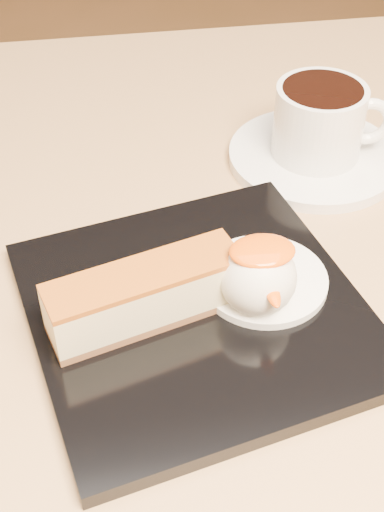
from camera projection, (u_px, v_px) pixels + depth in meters
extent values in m
cylinder|color=black|center=(232.00, 507.00, 0.79)|extent=(0.08, 0.08, 0.66)
cube|color=olive|center=(250.00, 280.00, 0.55)|extent=(0.80, 0.80, 0.04)
cube|color=black|center=(196.00, 312.00, 0.49)|extent=(0.26, 0.26, 0.01)
cube|color=brown|center=(146.00, 314.00, 0.48)|extent=(0.13, 0.07, 0.01)
cube|color=beige|center=(145.00, 294.00, 0.46)|extent=(0.13, 0.07, 0.03)
cube|color=#8F500F|center=(143.00, 274.00, 0.45)|extent=(0.13, 0.07, 0.00)
cylinder|color=white|center=(263.00, 280.00, 0.50)|extent=(0.09, 0.09, 0.01)
sphere|color=white|center=(258.00, 278.00, 0.47)|extent=(0.05, 0.05, 0.05)
ellipsoid|color=#FD5907|center=(262.00, 251.00, 0.46)|extent=(0.04, 0.03, 0.01)
ellipsoid|color=#2D8A3F|center=(216.00, 261.00, 0.51)|extent=(0.02, 0.01, 0.00)
ellipsoid|color=#2D8A3F|center=(229.00, 253.00, 0.51)|extent=(0.02, 0.02, 0.00)
ellipsoid|color=#2D8A3F|center=(203.00, 254.00, 0.51)|extent=(0.01, 0.02, 0.00)
cylinder|color=white|center=(314.00, 157.00, 0.63)|extent=(0.15, 0.15, 0.01)
cylinder|color=white|center=(319.00, 122.00, 0.60)|extent=(0.08, 0.08, 0.06)
cylinder|color=black|center=(323.00, 91.00, 0.58)|extent=(0.07, 0.07, 0.00)
torus|color=white|center=(368.00, 122.00, 0.60)|extent=(0.05, 0.02, 0.04)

